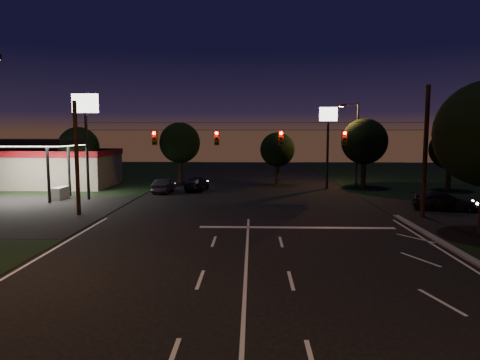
{
  "coord_description": "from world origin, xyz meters",
  "views": [
    {
      "loc": [
        0.27,
        -14.4,
        5.81
      ],
      "look_at": [
        -0.48,
        10.95,
        3.0
      ],
      "focal_mm": 32.0,
      "sensor_mm": 36.0,
      "label": 1
    }
  ],
  "objects_px": {
    "car_oncoming_a": "(197,183)",
    "car_oncoming_b": "(164,186)",
    "utility_pole_right": "(422,217)",
    "car_cross": "(445,202)"
  },
  "relations": [
    {
      "from": "car_oncoming_b",
      "to": "car_cross",
      "type": "xyz_separation_m",
      "value": [
        23.08,
        -8.93,
        -0.0
      ]
    },
    {
      "from": "car_oncoming_a",
      "to": "car_cross",
      "type": "xyz_separation_m",
      "value": [
        20.05,
        -10.64,
        -0.07
      ]
    },
    {
      "from": "car_cross",
      "to": "car_oncoming_a",
      "type": "bearing_deg",
      "value": 75.26
    },
    {
      "from": "utility_pole_right",
      "to": "car_cross",
      "type": "height_order",
      "value": "utility_pole_right"
    },
    {
      "from": "utility_pole_right",
      "to": "car_oncoming_b",
      "type": "relative_size",
      "value": 2.19
    },
    {
      "from": "utility_pole_right",
      "to": "car_oncoming_a",
      "type": "xyz_separation_m",
      "value": [
        -17.34,
        13.29,
        0.75
      ]
    },
    {
      "from": "car_oncoming_a",
      "to": "car_oncoming_b",
      "type": "bearing_deg",
      "value": 36.76
    },
    {
      "from": "car_oncoming_a",
      "to": "car_cross",
      "type": "relative_size",
      "value": 0.94
    },
    {
      "from": "car_oncoming_b",
      "to": "car_cross",
      "type": "height_order",
      "value": "car_oncoming_b"
    },
    {
      "from": "utility_pole_right",
      "to": "car_oncoming_b",
      "type": "distance_m",
      "value": 23.44
    }
  ]
}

